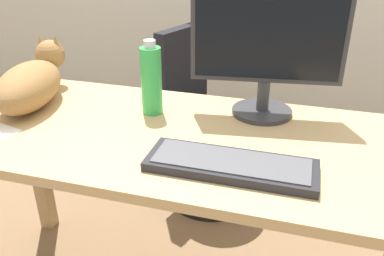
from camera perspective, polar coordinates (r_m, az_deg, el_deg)
The scene contains 6 objects.
desk at distance 1.28m, azimuth -1.98°, elevation -4.97°, with size 1.64×0.65×0.75m.
office_chair at distance 2.07m, azimuth 1.76°, elevation -0.30°, with size 0.51×0.48×0.89m.
monitor at distance 1.30m, azimuth 10.61°, elevation 11.14°, with size 0.48×0.20×0.41m.
keyboard at distance 1.05m, azimuth 5.54°, elevation -5.21°, with size 0.44×0.15×0.03m.
cat at distance 1.51m, azimuth -21.83°, elevation 6.03°, with size 0.25×0.60×0.20m.
water_bottle at distance 1.33m, azimuth -5.78°, elevation 6.79°, with size 0.07×0.07×0.25m.
Camera 1 is at (0.35, -1.03, 1.31)m, focal length 37.66 mm.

